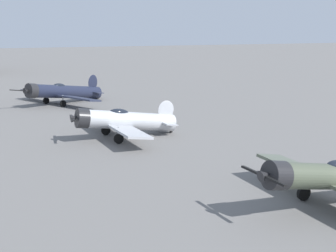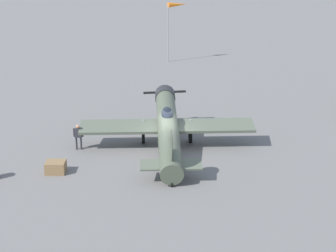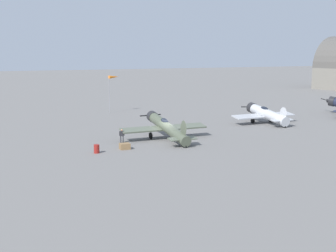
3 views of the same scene
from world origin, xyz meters
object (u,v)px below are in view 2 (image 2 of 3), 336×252
(airplane_foreground, at_px, (168,127))
(ground_crew_mechanic, at_px, (78,135))
(equipment_crate, at_px, (56,167))
(windsock_mast, at_px, (176,7))

(airplane_foreground, bearing_deg, ground_crew_mechanic, 86.39)
(airplane_foreground, bearing_deg, equipment_crate, 116.56)
(airplane_foreground, height_order, ground_crew_mechanic, airplane_foreground)
(windsock_mast, bearing_deg, ground_crew_mechanic, 165.90)
(equipment_crate, bearing_deg, windsock_mast, -13.86)
(equipment_crate, xyz_separation_m, windsock_mast, (31.22, -7.70, 5.65))
(airplane_foreground, relative_size, ground_crew_mechanic, 6.80)
(airplane_foreground, distance_m, ground_crew_mechanic, 5.71)
(ground_crew_mechanic, height_order, equipment_crate, ground_crew_mechanic)
(ground_crew_mechanic, xyz_separation_m, equipment_crate, (-3.67, 0.78, -0.67))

